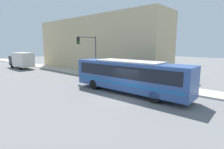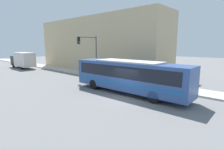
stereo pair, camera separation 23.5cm
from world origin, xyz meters
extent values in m
plane|color=slate|center=(0.00, 0.00, 0.00)|extent=(120.00, 120.00, 0.00)
cube|color=#B7B2A8|center=(5.84, 20.00, 0.08)|extent=(2.69, 70.00, 0.16)
cube|color=tan|center=(10.19, 14.46, 4.60)|extent=(6.00, 26.91, 9.20)
cube|color=#2D4C8C|center=(1.37, 0.63, 1.70)|extent=(2.67, 11.75, 2.55)
cube|color=black|center=(1.37, 0.63, 2.16)|extent=(2.70, 10.82, 1.07)
cube|color=#19599E|center=(1.37, 0.63, 1.14)|extent=(2.71, 11.28, 0.24)
cube|color=silver|center=(1.37, 0.63, 3.03)|extent=(2.38, 6.48, 0.16)
cylinder|color=black|center=(2.39, 4.28, 0.50)|extent=(0.30, 1.00, 1.00)
cylinder|color=black|center=(0.22, 4.24, 0.50)|extent=(0.30, 1.00, 1.00)
cylinder|color=black|center=(2.52, -2.56, 0.50)|extent=(0.30, 1.00, 1.00)
cylinder|color=black|center=(0.35, -2.61, 0.50)|extent=(0.30, 1.00, 1.00)
cube|color=silver|center=(2.09, 26.36, 1.77)|extent=(2.28, 5.05, 2.65)
cube|color=#262628|center=(2.09, 29.86, 1.39)|extent=(2.17, 1.96, 1.87)
cylinder|color=black|center=(1.10, 29.51, 0.45)|extent=(0.25, 0.90, 0.90)
cylinder|color=black|center=(1.10, 25.41, 0.45)|extent=(0.25, 0.90, 0.90)
cylinder|color=red|center=(5.10, 4.87, 0.45)|extent=(0.21, 0.21, 0.57)
sphere|color=red|center=(5.10, 4.87, 0.79)|extent=(0.20, 0.20, 0.20)
cylinder|color=red|center=(5.10, 4.76, 0.47)|extent=(0.09, 0.13, 0.09)
cylinder|color=#47474C|center=(5.25, 9.25, 2.94)|extent=(0.16, 0.16, 5.56)
cylinder|color=#47474C|center=(3.65, 9.25, 5.56)|extent=(3.20, 0.11, 0.11)
cube|color=black|center=(2.25, 9.25, 5.11)|extent=(0.30, 0.24, 0.90)
sphere|color=#19D83F|center=(2.25, 9.11, 4.89)|extent=(0.18, 0.18, 0.18)
cylinder|color=#47474C|center=(5.10, 10.39, 0.72)|extent=(0.06, 0.06, 1.13)
cylinder|color=#4C4C51|center=(5.10, 10.39, 1.39)|extent=(0.14, 0.14, 0.22)
cylinder|color=#47382D|center=(6.32, 11.25, 0.54)|extent=(0.28, 0.28, 0.77)
cylinder|color=#2659A5|center=(6.32, 11.25, 1.25)|extent=(0.34, 0.34, 0.64)
sphere|color=tan|center=(6.32, 11.25, 1.67)|extent=(0.21, 0.21, 0.21)
camera|label=1|loc=(-11.79, -8.87, 4.52)|focal=28.00mm
camera|label=2|loc=(-11.63, -9.05, 4.52)|focal=28.00mm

